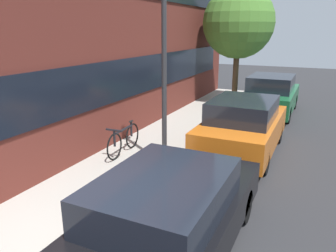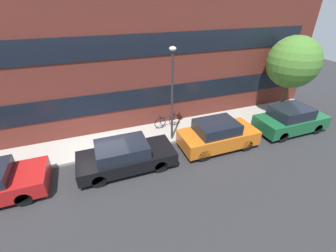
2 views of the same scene
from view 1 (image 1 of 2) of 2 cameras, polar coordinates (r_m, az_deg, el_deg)
The scene contains 7 objects.
sidewalk_strip at distance 5.67m, azimuth -25.80°, elevation -18.41°, with size 28.00×2.20×0.13m.
parked_car_black at distance 4.77m, azimuth -0.01°, elevation -15.31°, with size 4.18×1.76×1.30m.
parked_car_orange at distance 8.79m, azimuth 12.93°, elevation -0.03°, with size 3.83×1.72×1.46m.
parked_car_green at distance 13.28m, azimuth 17.45°, elevation 5.17°, with size 3.92×1.76×1.49m.
bicycle at distance 8.30m, azimuth -7.73°, elevation -2.27°, with size 1.57×0.44×0.76m.
street_tree at distance 14.27m, azimuth 12.17°, elevation 17.18°, with size 2.92×2.92×4.76m.
lamp_post at distance 7.08m, azimuth -0.69°, elevation 15.35°, with size 0.32×0.32×4.69m.
Camera 1 is at (-2.74, -2.79, 3.15)m, focal length 35.00 mm.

